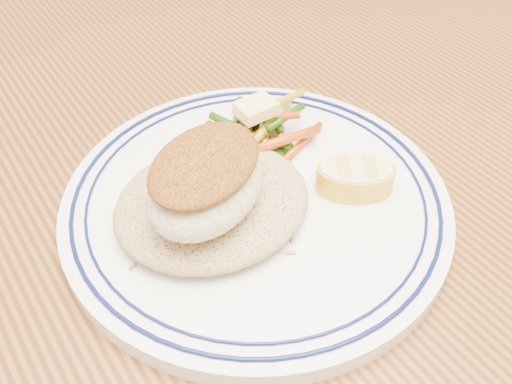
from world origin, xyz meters
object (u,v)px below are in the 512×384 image
at_px(rice_pilaf, 212,199).
at_px(lemon_wedge, 355,176).
at_px(dining_table, 271,233).
at_px(fish_fillet, 206,181).
at_px(plate, 256,202).
at_px(vegetable_pile, 259,130).

relative_size(rice_pilaf, lemon_wedge, 1.92).
xyz_separation_m(dining_table, fish_fillet, (-0.09, -0.05, 0.16)).
xyz_separation_m(dining_table, lemon_wedge, (0.02, -0.08, 0.12)).
distance_m(rice_pilaf, lemon_wedge, 0.11).
height_order(plate, vegetable_pile, vegetable_pile).
distance_m(rice_pilaf, vegetable_pile, 0.09).
distance_m(dining_table, rice_pilaf, 0.16).
height_order(dining_table, fish_fillet, fish_fillet).
xyz_separation_m(plate, lemon_wedge, (0.06, -0.03, 0.02)).
bearing_deg(rice_pilaf, lemon_wedge, -20.82).
bearing_deg(rice_pilaf, vegetable_pile, 33.18).
bearing_deg(dining_table, fish_fillet, -150.70).
relative_size(dining_table, vegetable_pile, 12.85).
bearing_deg(plate, dining_table, 42.82).
bearing_deg(lemon_wedge, dining_table, 102.21).
xyz_separation_m(dining_table, plate, (-0.05, -0.04, 0.11)).
height_order(dining_table, vegetable_pile, vegetable_pile).
bearing_deg(rice_pilaf, plate, -6.90).
relative_size(dining_table, fish_fillet, 12.98).
relative_size(plate, lemon_wedge, 3.86).
distance_m(dining_table, vegetable_pile, 0.13).
xyz_separation_m(rice_pilaf, vegetable_pile, (0.07, 0.05, -0.00)).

